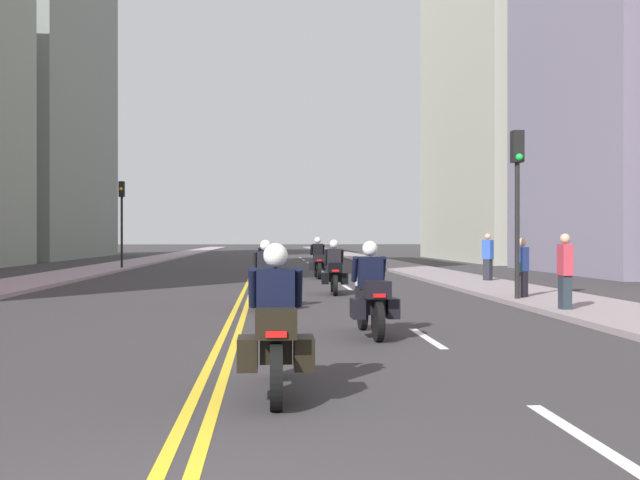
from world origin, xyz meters
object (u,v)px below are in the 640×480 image
Objects in this scene: motorcycle_3 at (334,272)px; pedestrian_1 at (522,269)px; motorcycle_4 at (267,267)px; traffic_light_near at (517,184)px; pedestrian_0 at (488,258)px; traffic_light_far at (122,209)px; motorcycle_5 at (318,262)px; motorcycle_1 at (371,297)px; motorcycle_2 at (266,281)px; motorcycle_0 at (276,333)px; pedestrian_2 at (565,273)px.

motorcycle_3 is 5.40m from pedestrian_1.
traffic_light_near is at bearing -51.45° from motorcycle_4.
motorcycle_3 is at bearing -90.09° from pedestrian_0.
motorcycle_4 is 7.97m from pedestrian_0.
traffic_light_far is 2.77× the size of pedestrian_1.
traffic_light_near reaches higher than motorcycle_5.
traffic_light_far reaches higher than motorcycle_4.
motorcycle_1 is 13.31m from motorcycle_4.
traffic_light_far is 2.52× the size of pedestrian_0.
motorcycle_2 is at bearing -112.47° from motorcycle_3.
motorcycle_3 is (1.84, 13.51, -0.00)m from motorcycle_0.
traffic_light_far is at bearing 121.80° from motorcycle_3.
motorcycle_1 is at bearing -91.86° from motorcycle_5.
motorcycle_0 is 9.82m from pedestrian_2.
motorcycle_2 is 22.49m from traffic_light_far.
traffic_light_near is at bearing -48.84° from pedestrian_0.
traffic_light_near is 2.65× the size of pedestrian_1.
pedestrian_0 reaches higher than motorcycle_1.
motorcycle_3 is 1.27× the size of pedestrian_1.
pedestrian_2 is (4.64, 3.09, 0.24)m from motorcycle_1.
traffic_light_far is at bearing -165.44° from pedestrian_0.
traffic_light_far is (-7.48, 12.63, 2.51)m from motorcycle_4.
traffic_light_far is (-7.63, 30.26, 2.50)m from motorcycle_0.
motorcycle_1 is 27.54m from traffic_light_far.
pedestrian_2 is (4.44, -5.96, 0.25)m from motorcycle_3.
motorcycle_4 is 9.56m from pedestrian_1.
pedestrian_2 reaches higher than motorcycle_0.
motorcycle_1 is 17.32m from motorcycle_5.
motorcycle_4 is 11.97m from pedestrian_2.
motorcycle_1 is at bearing 69.88° from motorcycle_0.
pedestrian_0 reaches higher than motorcycle_0.
motorcycle_1 is 1.00× the size of motorcycle_5.
motorcycle_0 is at bearing 140.06° from pedestrian_2.
traffic_light_near reaches higher than motorcycle_3.
pedestrian_0 is at bearing 46.31° from motorcycle_2.
motorcycle_4 is at bearing 95.63° from motorcycle_1.
pedestrian_1 is at bearing -54.12° from traffic_light_far.
pedestrian_2 is (-1.53, -10.44, -0.03)m from pedestrian_0.
motorcycle_3 is 1.16× the size of pedestrian_0.
traffic_light_near is (6.33, -7.40, 2.36)m from motorcycle_4.
traffic_light_far reaches higher than pedestrian_0.
motorcycle_3 is at bearing -91.49° from motorcycle_5.
pedestrian_2 reaches higher than motorcycle_3.
motorcycle_0 is 9.21m from motorcycle_2.
pedestrian_2 is at bearing -87.82° from traffic_light_near.
traffic_light_near is 2.24m from pedestrian_1.
motorcycle_0 is 17.64m from motorcycle_4.
traffic_light_near reaches higher than motorcycle_0.
pedestrian_0 is (5.97, 4.47, 0.29)m from motorcycle_3.
traffic_light_near is at bearing 49.82° from motorcycle_1.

